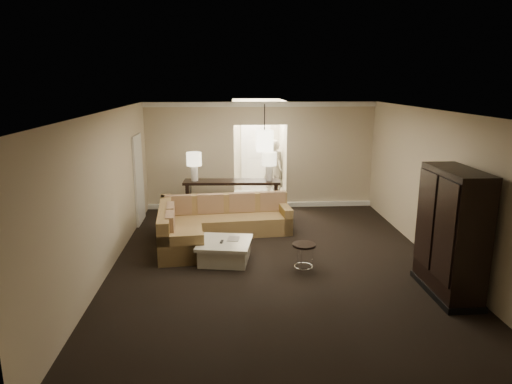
{
  "coord_description": "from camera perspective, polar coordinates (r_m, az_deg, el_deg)",
  "views": [
    {
      "loc": [
        -0.86,
        -7.89,
        3.31
      ],
      "look_at": [
        -0.29,
        1.2,
        1.09
      ],
      "focal_mm": 32.0,
      "sensor_mm": 36.0,
      "label": 1
    }
  ],
  "objects": [
    {
      "name": "sectional_sofa",
      "position": [
        9.83,
        -5.53,
        -3.96
      ],
      "size": [
        2.92,
        2.44,
        0.85
      ],
      "rotation": [
        0.0,
        0.0,
        0.1
      ],
      "color": "brown",
      "rests_on": "ground"
    },
    {
      "name": "coffee_table",
      "position": [
        8.68,
        -3.91,
        -7.33
      ],
      "size": [
        1.11,
        1.11,
        0.41
      ],
      "rotation": [
        0.0,
        0.0,
        -0.16
      ],
      "color": "beige",
      "rests_on": "ground"
    },
    {
      "name": "person",
      "position": [
        13.14,
        2.21,
        3.31
      ],
      "size": [
        0.69,
        0.47,
        1.89
      ],
      "primitive_type": "imported",
      "rotation": [
        0.0,
        0.0,
        3.17
      ],
      "color": "beige",
      "rests_on": "ground"
    },
    {
      "name": "foyer",
      "position": [
        13.41,
        0.14,
        5.08
      ],
      "size": [
        1.44,
        2.02,
        2.8
      ],
      "color": "white",
      "rests_on": "ground"
    },
    {
      "name": "crown_molding",
      "position": [
        11.88,
        0.59,
        10.9
      ],
      "size": [
        6.0,
        0.1,
        0.12
      ],
      "primitive_type": "cube",
      "color": "white",
      "rests_on": "wall_back"
    },
    {
      "name": "baseboard",
      "position": [
        12.31,
        0.56,
        -1.61
      ],
      "size": [
        6.0,
        0.1,
        0.12
      ],
      "primitive_type": "cube",
      "color": "white",
      "rests_on": "ground"
    },
    {
      "name": "side_door",
      "position": [
        11.13,
        -14.44,
        1.54
      ],
      "size": [
        0.05,
        0.9,
        2.1
      ],
      "primitive_type": "cube",
      "color": "white",
      "rests_on": "ground"
    },
    {
      "name": "pendant_light",
      "position": [
        10.71,
        1.06,
        6.42
      ],
      "size": [
        0.38,
        0.38,
        1.09
      ],
      "color": "black",
      "rests_on": "ceiling"
    },
    {
      "name": "wall_back",
      "position": [
        12.07,
        0.56,
        4.6
      ],
      "size": [
        6.0,
        0.04,
        2.8
      ],
      "primitive_type": "cube",
      "color": "beige",
      "rests_on": "ground"
    },
    {
      "name": "wall_left",
      "position": [
        8.4,
        -18.25,
        -0.15
      ],
      "size": [
        0.04,
        8.0,
        2.8
      ],
      "primitive_type": "cube",
      "color": "beige",
      "rests_on": "ground"
    },
    {
      "name": "console_table",
      "position": [
        11.37,
        -3.01,
        -0.39
      ],
      "size": [
        2.4,
        0.65,
        0.92
      ],
      "rotation": [
        0.0,
        0.0,
        -0.05
      ],
      "color": "black",
      "rests_on": "ground"
    },
    {
      "name": "wall_front",
      "position": [
        4.42,
        8.16,
        -12.08
      ],
      "size": [
        6.0,
        0.04,
        2.8
      ],
      "primitive_type": "cube",
      "color": "beige",
      "rests_on": "ground"
    },
    {
      "name": "table_lamp_left",
      "position": [
        11.27,
        -7.75,
        3.75
      ],
      "size": [
        0.37,
        0.37,
        0.7
      ],
      "color": "white",
      "rests_on": "console_table"
    },
    {
      "name": "table_lamp_right",
      "position": [
        11.19,
        1.65,
        3.8
      ],
      "size": [
        0.37,
        0.37,
        0.7
      ],
      "color": "white",
      "rests_on": "console_table"
    },
    {
      "name": "wall_right",
      "position": [
        8.99,
        21.95,
        0.42
      ],
      "size": [
        0.04,
        8.0,
        2.8
      ],
      "primitive_type": "cube",
      "color": "beige",
      "rests_on": "ground"
    },
    {
      "name": "ceiling",
      "position": [
        7.95,
        2.67,
        10.01
      ],
      "size": [
        6.0,
        8.0,
        0.02
      ],
      "primitive_type": "cube",
      "color": "silver",
      "rests_on": "wall_back"
    },
    {
      "name": "drink_table",
      "position": [
        8.18,
        6.01,
        -7.44
      ],
      "size": [
        0.41,
        0.41,
        0.52
      ],
      "rotation": [
        0.0,
        0.0,
        0.08
      ],
      "color": "black",
      "rests_on": "ground"
    },
    {
      "name": "ground",
      "position": [
        8.6,
        2.46,
        -8.96
      ],
      "size": [
        8.0,
        8.0,
        0.0
      ],
      "primitive_type": "plane",
      "color": "black",
      "rests_on": "ground"
    },
    {
      "name": "armoire",
      "position": [
        7.74,
        23.18,
        -5.05
      ],
      "size": [
        0.6,
        1.41,
        2.03
      ],
      "color": "black",
      "rests_on": "ground"
    }
  ]
}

